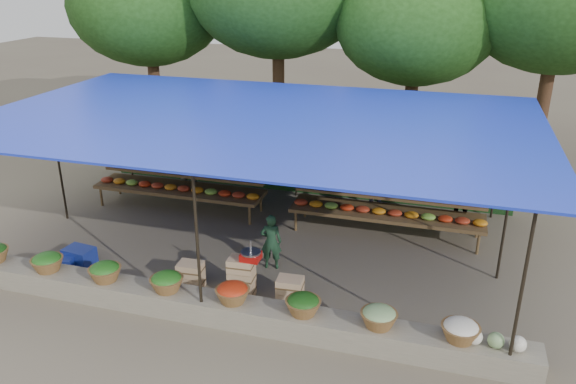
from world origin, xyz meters
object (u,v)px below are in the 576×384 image
(weighing_scale, at_px, (251,255))
(blue_crate_front, at_px, (80,256))
(crate_counter, at_px, (240,281))
(blue_crate_back, at_px, (63,264))
(vendor_seated, at_px, (271,242))

(weighing_scale, bearing_deg, blue_crate_front, 177.07)
(crate_counter, bearing_deg, blue_crate_front, 176.89)
(weighing_scale, height_order, blue_crate_front, weighing_scale)
(blue_crate_back, bearing_deg, vendor_seated, 3.68)
(crate_counter, height_order, vendor_seated, vendor_seated)
(weighing_scale, xyz_separation_m, vendor_seated, (-0.00, 1.13, -0.29))
(crate_counter, xyz_separation_m, blue_crate_front, (-3.50, 0.19, -0.14))
(vendor_seated, bearing_deg, blue_crate_front, 0.83)
(crate_counter, relative_size, vendor_seated, 2.09)
(crate_counter, height_order, blue_crate_front, crate_counter)
(crate_counter, distance_m, weighing_scale, 0.59)
(weighing_scale, relative_size, vendor_seated, 0.33)
(crate_counter, distance_m, blue_crate_front, 3.51)
(weighing_scale, distance_m, blue_crate_back, 3.96)
(blue_crate_front, bearing_deg, crate_counter, 3.51)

